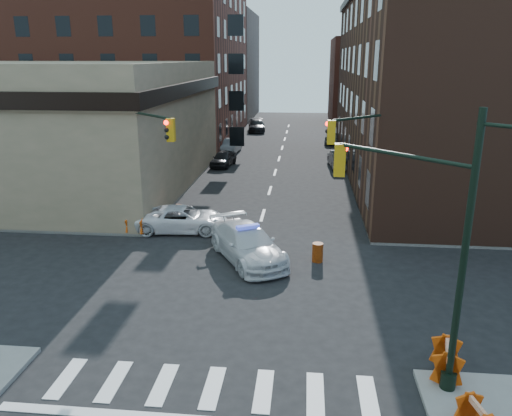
% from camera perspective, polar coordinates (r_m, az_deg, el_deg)
% --- Properties ---
extents(ground, '(140.00, 140.00, 0.00)m').
position_cam_1_polar(ground, '(21.40, -1.60, -8.96)').
color(ground, black).
rests_on(ground, ground).
extents(sidewalk_nw, '(34.00, 54.50, 0.15)m').
position_cam_1_polar(sidewalk_nw, '(58.53, -20.33, 6.71)').
color(sidewalk_nw, gray).
rests_on(sidewalk_nw, ground).
extents(sidewalk_ne, '(34.00, 54.50, 0.15)m').
position_cam_1_polar(sidewalk_ne, '(56.51, 27.05, 5.59)').
color(sidewalk_ne, gray).
rests_on(sidewalk_ne, ground).
extents(bank_building, '(22.00, 22.00, 9.00)m').
position_cam_1_polar(bank_building, '(40.89, -23.09, 8.75)').
color(bank_building, '#998164').
rests_on(bank_building, ground).
extents(apartment_block, '(25.00, 25.00, 24.00)m').
position_cam_1_polar(apartment_block, '(62.79, -14.60, 18.78)').
color(apartment_block, '#5C291D').
rests_on(apartment_block, ground).
extents(commercial_row_ne, '(14.00, 34.00, 14.00)m').
position_cam_1_polar(commercial_row_ne, '(42.97, 20.38, 12.73)').
color(commercial_row_ne, '#45271B').
rests_on(commercial_row_ne, ground).
extents(filler_nw, '(20.00, 18.00, 16.00)m').
position_cam_1_polar(filler_nw, '(83.20, -7.39, 15.80)').
color(filler_nw, brown).
rests_on(filler_nw, ground).
extents(filler_ne, '(16.00, 16.00, 12.00)m').
position_cam_1_polar(filler_ne, '(78.03, 14.65, 13.88)').
color(filler_ne, '#5C291D').
rests_on(filler_ne, ground).
extents(signal_pole_se, '(5.40, 5.27, 8.00)m').
position_cam_1_polar(signal_pole_se, '(14.80, 19.20, -2.65)').
color(signal_pole_se, black).
rests_on(signal_pole_se, sidewalk_se).
extents(signal_pole_nw, '(3.58, 3.67, 8.00)m').
position_cam_1_polar(signal_pole_nw, '(26.31, -12.97, 5.51)').
color(signal_pole_nw, black).
rests_on(signal_pole_nw, sidewalk_nw).
extents(signal_pole_ne, '(3.67, 3.58, 8.00)m').
position_cam_1_polar(signal_pole_ne, '(25.18, 13.26, 4.99)').
color(signal_pole_ne, black).
rests_on(signal_pole_ne, sidewalk_ne).
extents(tree_ne_near, '(3.00, 3.00, 4.85)m').
position_cam_1_polar(tree_ne_near, '(45.75, 12.11, 9.15)').
color(tree_ne_near, black).
rests_on(tree_ne_near, sidewalk_ne).
extents(tree_ne_far, '(3.00, 3.00, 4.85)m').
position_cam_1_polar(tree_ne_far, '(53.66, 11.23, 10.29)').
color(tree_ne_far, black).
rests_on(tree_ne_far, sidewalk_ne).
extents(police_car, '(4.76, 6.03, 1.63)m').
position_cam_1_polar(police_car, '(23.76, -0.96, -4.12)').
color(police_car, silver).
rests_on(police_car, ground).
extents(pickup, '(5.24, 2.72, 1.41)m').
position_cam_1_polar(pickup, '(28.02, -8.43, -1.24)').
color(pickup, white).
rests_on(pickup, ground).
extents(parked_car_wnear, '(2.14, 4.22, 1.38)m').
position_cam_1_polar(parked_car_wnear, '(44.70, -3.76, 5.67)').
color(parked_car_wnear, black).
rests_on(parked_car_wnear, ground).
extents(parked_car_wfar, '(1.76, 4.30, 1.39)m').
position_cam_1_polar(parked_car_wfar, '(51.08, -2.85, 7.10)').
color(parked_car_wfar, gray).
rests_on(parked_car_wfar, ground).
extents(parked_car_wdeep, '(2.72, 5.41, 1.51)m').
position_cam_1_polar(parked_car_wdeep, '(66.15, 0.06, 9.40)').
color(parked_car_wdeep, black).
rests_on(parked_car_wdeep, ground).
extents(parked_car_enear, '(2.03, 4.83, 1.55)m').
position_cam_1_polar(parked_car_enear, '(44.57, 9.53, 5.56)').
color(parked_car_enear, black).
rests_on(parked_car_enear, ground).
extents(parked_car_efar, '(1.96, 3.97, 1.30)m').
position_cam_1_polar(parked_car_efar, '(57.28, 8.70, 7.94)').
color(parked_car_efar, gray).
rests_on(parked_car_efar, ground).
extents(pedestrian_a, '(0.74, 0.50, 2.01)m').
position_cam_1_polar(pedestrian_a, '(29.04, -12.59, 0.10)').
color(pedestrian_a, black).
rests_on(pedestrian_a, sidewalk_nw).
extents(pedestrian_b, '(0.98, 0.76, 2.00)m').
position_cam_1_polar(pedestrian_b, '(29.94, -21.37, -0.18)').
color(pedestrian_b, black).
rests_on(pedestrian_b, sidewalk_nw).
extents(pedestrian_c, '(0.99, 0.56, 1.59)m').
position_cam_1_polar(pedestrian_c, '(32.73, -22.03, 0.77)').
color(pedestrian_c, '#1D212B').
rests_on(pedestrian_c, sidewalk_nw).
extents(barrel_road, '(0.65, 0.65, 0.92)m').
position_cam_1_polar(barrel_road, '(23.88, 7.05, -5.06)').
color(barrel_road, '#CB5409').
rests_on(barrel_road, ground).
extents(barrel_bank, '(0.57, 0.57, 0.90)m').
position_cam_1_polar(barrel_bank, '(30.08, -8.85, -0.50)').
color(barrel_bank, '#E93A0A').
rests_on(barrel_bank, ground).
extents(barricade_se_a, '(0.95, 1.47, 1.02)m').
position_cam_1_polar(barricade_se_a, '(16.54, 20.93, -15.95)').
color(barricade_se_a, '#CF5609').
rests_on(barricade_se_a, sidewalk_se).
extents(barricade_nw_a, '(1.24, 0.77, 0.87)m').
position_cam_1_polar(barricade_nw_a, '(27.80, -13.50, -1.95)').
color(barricade_nw_a, red).
rests_on(barricade_nw_a, sidewalk_nw).
extents(barricade_nw_b, '(1.29, 0.67, 0.95)m').
position_cam_1_polar(barricade_nw_b, '(29.79, -16.23, -0.80)').
color(barricade_nw_b, red).
rests_on(barricade_nw_b, sidewalk_nw).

